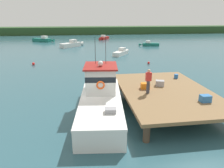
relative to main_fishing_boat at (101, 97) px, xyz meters
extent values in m
plane|color=#2D5660|center=(-0.26, 0.21, -1.01)|extent=(200.00, 200.00, 0.00)
cylinder|color=#4C3D2D|center=(1.94, -3.89, -0.51)|extent=(0.36, 0.36, 1.00)
cylinder|color=#4C3D2D|center=(1.94, 4.31, -0.51)|extent=(0.36, 0.36, 1.00)
cylinder|color=#4C3D2D|center=(7.14, 4.31, -0.51)|extent=(0.36, 0.36, 1.00)
cube|color=olive|center=(4.54, 0.21, 0.09)|extent=(6.00, 9.00, 0.20)
cube|color=white|center=(-0.06, -0.56, -0.46)|extent=(3.33, 8.22, 1.10)
cone|color=white|center=(0.45, 4.31, -0.46)|extent=(1.28, 1.91, 1.10)
cube|color=black|center=(-0.06, -0.56, -0.01)|extent=(3.33, 8.06, 0.12)
cube|color=white|center=(-0.06, -0.56, 0.15)|extent=(3.37, 8.22, 0.12)
cube|color=silver|center=(0.07, 0.63, 0.99)|extent=(2.12, 2.39, 1.80)
cube|color=black|center=(0.07, 0.63, 1.31)|extent=(2.14, 2.41, 0.36)
cube|color=maroon|center=(0.07, 0.63, 1.94)|extent=(2.39, 2.71, 0.10)
sphere|color=white|center=(0.03, 0.33, 2.17)|extent=(0.36, 0.36, 0.36)
cylinder|color=black|center=(-0.23, 1.17, 2.89)|extent=(0.03, 0.03, 1.80)
cylinder|color=black|center=(0.47, 1.09, 2.89)|extent=(0.03, 0.03, 1.80)
cube|color=#939399|center=(0.26, -2.81, 0.27)|extent=(0.64, 0.50, 0.36)
torus|color=orange|center=(-0.75, -3.30, 0.15)|extent=(0.62, 0.62, 0.12)
torus|color=#EA5119|center=(-0.05, -0.50, 0.99)|extent=(0.55, 0.16, 0.54)
cube|color=#3370B2|center=(6.06, -2.11, 0.40)|extent=(0.60, 0.44, 0.42)
cube|color=#9E9EA3|center=(4.42, 1.11, 0.40)|extent=(0.71, 0.61, 0.41)
cube|color=orange|center=(3.20, 0.69, 0.39)|extent=(0.65, 0.51, 0.40)
cylinder|color=#2866B2|center=(6.45, 2.80, 0.36)|extent=(0.32, 0.32, 0.34)
cylinder|color=#383842|center=(3.10, -0.21, 0.62)|extent=(0.22, 0.22, 0.86)
cube|color=red|center=(3.10, -0.21, 1.33)|extent=(0.36, 0.22, 0.56)
sphere|color=tan|center=(3.10, -0.21, 1.72)|extent=(0.20, 0.20, 0.20)
cube|color=white|center=(-3.41, 30.85, -0.60)|extent=(4.22, 4.16, 0.82)
cone|color=white|center=(-1.39, 32.81, -0.60)|extent=(1.38, 1.37, 0.82)
cube|color=silver|center=(-2.84, 31.40, 0.12)|extent=(1.60, 1.60, 0.61)
cube|color=#196B5B|center=(-10.73, 40.85, -0.60)|extent=(4.65, 3.23, 0.81)
cone|color=#196B5B|center=(-8.21, 39.64, -0.60)|extent=(1.36, 1.22, 0.81)
cube|color=silver|center=(-10.03, 40.51, 0.11)|extent=(1.50, 1.51, 0.61)
cube|color=white|center=(5.01, 20.28, -0.69)|extent=(2.96, 3.53, 0.64)
cone|color=white|center=(6.29, 22.07, -0.69)|extent=(1.03, 1.09, 0.64)
cube|color=silver|center=(5.37, 20.78, -0.12)|extent=(1.24, 1.24, 0.48)
cube|color=#196B5B|center=(13.25, 30.02, -0.70)|extent=(3.45, 1.50, 0.61)
cone|color=#196B5B|center=(11.19, 30.30, -0.70)|extent=(0.91, 0.71, 0.61)
cube|color=silver|center=(12.67, 30.10, -0.17)|extent=(0.94, 0.95, 0.45)
cube|color=red|center=(4.93, 44.03, -0.67)|extent=(2.95, 3.78, 0.68)
cone|color=red|center=(3.71, 42.05, -0.67)|extent=(1.06, 1.14, 0.68)
cube|color=silver|center=(4.59, 43.48, -0.08)|extent=(1.29, 1.29, 0.51)
sphere|color=#EA5B19|center=(-0.06, 8.17, -0.82)|extent=(0.37, 0.37, 0.37)
sphere|color=red|center=(-7.41, 14.80, -0.83)|extent=(0.36, 0.36, 0.36)
sphere|color=red|center=(7.52, 13.35, -0.85)|extent=(0.32, 0.32, 0.32)
cube|color=#284723|center=(-0.26, 62.21, 0.19)|extent=(120.00, 8.00, 2.40)
camera|label=1|loc=(-1.08, -12.77, 5.11)|focal=33.55mm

